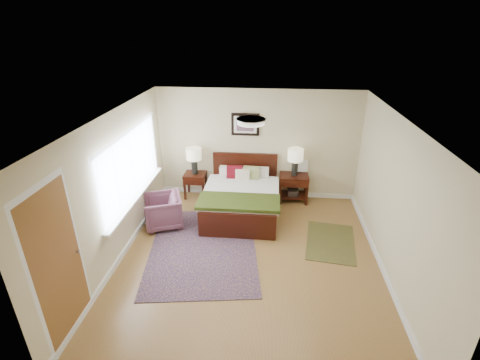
{
  "coord_description": "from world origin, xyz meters",
  "views": [
    {
      "loc": [
        0.31,
        -4.95,
        3.8
      ],
      "look_at": [
        -0.26,
        1.0,
        1.05
      ],
      "focal_mm": 26.0,
      "sensor_mm": 36.0,
      "label": 1
    }
  ],
  "objects_px": {
    "nightstand_left": "(195,179)",
    "nightstand_right": "(294,185)",
    "lamp_left": "(194,156)",
    "lamp_right": "(295,157)",
    "armchair": "(163,211)",
    "rug_persian": "(203,248)",
    "bed": "(241,194)"
  },
  "relations": [
    {
      "from": "bed",
      "to": "nightstand_right",
      "type": "bearing_deg",
      "value": 31.84
    },
    {
      "from": "lamp_right",
      "to": "nightstand_left",
      "type": "bearing_deg",
      "value": -179.48
    },
    {
      "from": "lamp_left",
      "to": "armchair",
      "type": "xyz_separation_m",
      "value": [
        -0.38,
        -1.33,
        -0.69
      ]
    },
    {
      "from": "bed",
      "to": "rug_persian",
      "type": "distance_m",
      "value": 1.52
    },
    {
      "from": "nightstand_left",
      "to": "nightstand_right",
      "type": "xyz_separation_m",
      "value": [
        2.27,
        0.01,
        -0.07
      ]
    },
    {
      "from": "lamp_right",
      "to": "rug_persian",
      "type": "height_order",
      "value": "lamp_right"
    },
    {
      "from": "bed",
      "to": "nightstand_right",
      "type": "relative_size",
      "value": 2.98
    },
    {
      "from": "bed",
      "to": "lamp_left",
      "type": "height_order",
      "value": "lamp_left"
    },
    {
      "from": "nightstand_left",
      "to": "nightstand_right",
      "type": "distance_m",
      "value": 2.27
    },
    {
      "from": "nightstand_right",
      "to": "armchair",
      "type": "relative_size",
      "value": 0.89
    },
    {
      "from": "lamp_right",
      "to": "nightstand_right",
      "type": "bearing_deg",
      "value": -90.0
    },
    {
      "from": "lamp_left",
      "to": "rug_persian",
      "type": "distance_m",
      "value": 2.33
    },
    {
      "from": "rug_persian",
      "to": "armchair",
      "type": "bearing_deg",
      "value": 135.5
    },
    {
      "from": "lamp_left",
      "to": "armchair",
      "type": "relative_size",
      "value": 0.85
    },
    {
      "from": "bed",
      "to": "armchair",
      "type": "relative_size",
      "value": 2.66
    },
    {
      "from": "nightstand_right",
      "to": "rug_persian",
      "type": "xyz_separation_m",
      "value": [
        -1.71,
        -2.02,
        -0.38
      ]
    },
    {
      "from": "nightstand_left",
      "to": "lamp_right",
      "type": "height_order",
      "value": "lamp_right"
    },
    {
      "from": "lamp_left",
      "to": "lamp_right",
      "type": "relative_size",
      "value": 1.0
    },
    {
      "from": "nightstand_left",
      "to": "rug_persian",
      "type": "height_order",
      "value": "nightstand_left"
    },
    {
      "from": "bed",
      "to": "nightstand_left",
      "type": "relative_size",
      "value": 3.29
    },
    {
      "from": "lamp_right",
      "to": "armchair",
      "type": "height_order",
      "value": "lamp_right"
    },
    {
      "from": "rug_persian",
      "to": "nightstand_left",
      "type": "bearing_deg",
      "value": 97.65
    },
    {
      "from": "armchair",
      "to": "nightstand_left",
      "type": "bearing_deg",
      "value": 143.7
    },
    {
      "from": "lamp_left",
      "to": "lamp_right",
      "type": "bearing_deg",
      "value": 0.0
    },
    {
      "from": "rug_persian",
      "to": "lamp_right",
      "type": "bearing_deg",
      "value": 41.98
    },
    {
      "from": "lamp_right",
      "to": "rug_persian",
      "type": "relative_size",
      "value": 0.23
    },
    {
      "from": "nightstand_left",
      "to": "nightstand_right",
      "type": "relative_size",
      "value": 0.91
    },
    {
      "from": "nightstand_left",
      "to": "armchair",
      "type": "relative_size",
      "value": 0.81
    },
    {
      "from": "nightstand_left",
      "to": "lamp_left",
      "type": "height_order",
      "value": "lamp_left"
    },
    {
      "from": "nightstand_left",
      "to": "armchair",
      "type": "bearing_deg",
      "value": -106.16
    },
    {
      "from": "nightstand_right",
      "to": "nightstand_left",
      "type": "bearing_deg",
      "value": -179.83
    },
    {
      "from": "bed",
      "to": "armchair",
      "type": "height_order",
      "value": "bed"
    }
  ]
}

